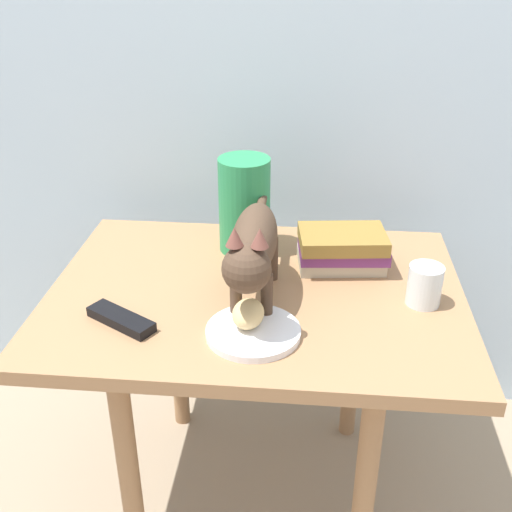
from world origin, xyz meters
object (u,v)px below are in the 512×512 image
Objects in this scene: green_vase at (244,205)px; candle_jar at (424,287)px; book_stack at (342,249)px; tv_remote at (121,319)px; bread_roll at (247,314)px; side_table at (256,320)px; plate at (253,332)px; cat at (254,246)px.

candle_jar is at bearing -28.63° from green_vase.
tv_remote is (-0.43, -0.27, -0.03)m from book_stack.
book_stack is 0.51m from tv_remote.
candle_jar reaches higher than tv_remote.
green_vase is 0.41m from tv_remote.
side_table is at bearing 89.04° from bread_roll.
plate is 0.37m from candle_jar.
green_vase is at bearing 163.00° from book_stack.
book_stack is (0.18, 0.18, -0.09)m from cat.
side_table is 4.88× the size of plate.
bread_roll is 0.37m from candle_jar.
side_table is 0.36m from candle_jar.
tv_remote is (-0.20, -0.34, -0.10)m from green_vase.
book_stack is 0.92× the size of green_vase.
cat reaches higher than bread_roll.
side_table is at bearing -76.68° from green_vase.
cat is at bearing 94.80° from plate.
tv_remote is at bearing -147.51° from book_stack.
candle_jar is (0.35, -0.02, 0.12)m from side_table.
tv_remote is at bearing -167.51° from candle_jar.
bread_roll is 0.33m from book_stack.
tv_remote is at bearing -120.61° from green_vase.
cat is (0.00, -0.06, 0.21)m from side_table.
bread_roll is 0.14m from cat.
green_vase is 2.65× the size of candle_jar.
plate is (0.01, -0.17, 0.08)m from side_table.
tv_remote is at bearing -158.37° from cat.
candle_jar is (0.39, -0.21, -0.07)m from green_vase.
side_table is 0.22m from cat.
side_table is 0.19m from plate.
book_stack is (0.18, 0.12, 0.12)m from side_table.
side_table is 0.25m from book_stack.
plate is at bearing -156.47° from candle_jar.
book_stack reaches higher than plate.
book_stack is at bearing 59.21° from plate.
plate reaches higher than side_table.
book_stack is 1.38× the size of tv_remote.
book_stack is at bearing -17.00° from green_vase.
cat is 0.36m from candle_jar.
side_table is at bearing 62.86° from tv_remote.
tv_remote is (-0.26, 0.01, 0.00)m from plate.
book_stack is at bearing 44.06° from cat.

